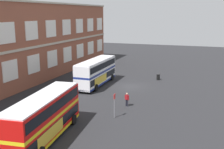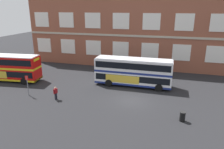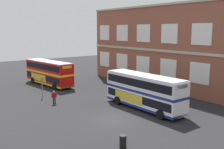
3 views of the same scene
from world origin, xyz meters
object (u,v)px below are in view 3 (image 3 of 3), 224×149
Objects in this scene: double_decker_near at (49,72)px; double_decker_middle at (144,91)px; waiting_passenger at (54,97)px; station_litter_bin at (123,141)px; bus_stand_flag at (42,86)px.

double_decker_middle is (19.63, 3.19, 0.00)m from double_decker_near.
double_decker_near is 6.60× the size of waiting_passenger.
station_litter_bin is at bearing -52.06° from double_decker_middle.
station_litter_bin is at bearing -11.69° from double_decker_near.
double_decker_middle is 14.46m from bus_stand_flag.
double_decker_near is at bearing 168.31° from station_litter_bin.
waiting_passenger is at bearing 175.79° from station_litter_bin.
double_decker_near is 12.20m from waiting_passenger.
double_decker_middle is at bearing 30.63° from bus_stand_flag.
bus_stand_flag is 2.62× the size of station_litter_bin.
double_decker_near is at bearing 149.89° from bus_stand_flag.
station_litter_bin is (15.04, -1.11, -0.41)m from waiting_passenger.
bus_stand_flag is (-4.14, 0.18, 0.70)m from waiting_passenger.
waiting_passenger is 4.20m from bus_stand_flag.
waiting_passenger reaches higher than station_litter_bin.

